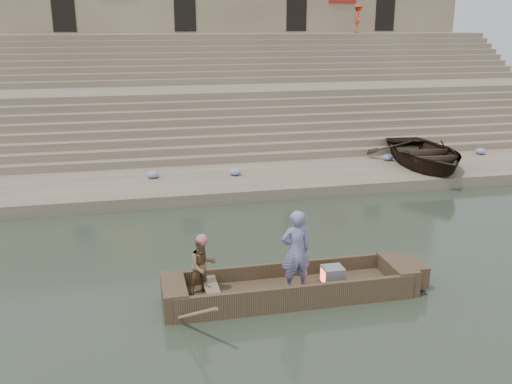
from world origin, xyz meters
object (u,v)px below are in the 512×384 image
object	(u,v)px
main_rowboat	(290,292)
standing_man	(296,251)
beached_rowboat	(424,153)
rowing_man	(203,266)
television	(332,275)
pedestrian	(358,18)

from	to	relation	value
main_rowboat	standing_man	world-z (taller)	standing_man
main_rowboat	beached_rowboat	xyz separation A→B (m)	(7.96, 8.78, 0.81)
main_rowboat	rowing_man	world-z (taller)	rowing_man
television	beached_rowboat	bearing A→B (deg)	51.49
main_rowboat	rowing_man	distance (m)	2.06
rowing_man	television	xyz separation A→B (m)	(2.88, -0.15, -0.45)
pedestrian	standing_man	bearing A→B (deg)	171.40
main_rowboat	beached_rowboat	size ratio (longest dim) A/B	0.99
main_rowboat	rowing_man	xyz separation A→B (m)	(-1.91, 0.15, 0.76)
rowing_man	pedestrian	bearing A→B (deg)	46.01
rowing_man	television	world-z (taller)	rowing_man
pedestrian	main_rowboat	bearing A→B (deg)	171.15
main_rowboat	pedestrian	bearing A→B (deg)	64.99
television	pedestrian	size ratio (longest dim) A/B	0.26
television	beached_rowboat	world-z (taller)	beached_rowboat
rowing_man	beached_rowboat	distance (m)	13.11
rowing_man	pedestrian	xyz separation A→B (m)	(12.81, 23.21, 5.21)
pedestrian	rowing_man	bearing A→B (deg)	167.27
beached_rowboat	rowing_man	bearing A→B (deg)	-133.48
standing_man	pedestrian	bearing A→B (deg)	-121.37
rowing_man	main_rowboat	bearing A→B (deg)	-19.49
main_rowboat	rowing_man	bearing A→B (deg)	175.61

